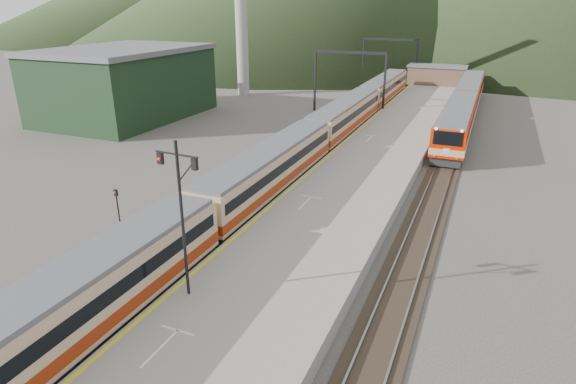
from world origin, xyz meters
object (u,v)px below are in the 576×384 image
at_px(signal_mast, 181,205).
at_px(main_train, 315,139).
at_px(second_train, 464,104).
at_px(worker, 74,276).

bearing_deg(signal_mast, main_train, 96.19).
bearing_deg(second_train, signal_mast, -100.73).
height_order(second_train, signal_mast, signal_mast).
bearing_deg(second_train, main_train, -117.69).
height_order(second_train, worker, second_train).
bearing_deg(main_train, second_train, 62.31).
bearing_deg(worker, second_train, -82.41).
distance_m(main_train, worker, 25.62).
bearing_deg(worker, main_train, -72.96).
distance_m(main_train, signal_mast, 25.05).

